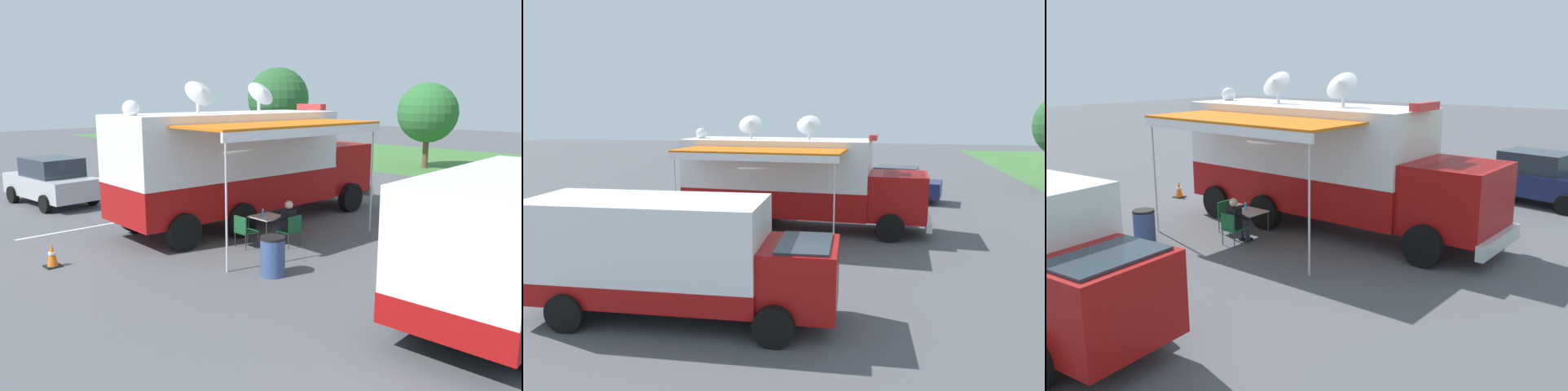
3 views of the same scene
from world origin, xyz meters
TOP-DOWN VIEW (x-y plane):
  - ground_plane at (0.00, 0.00)m, footprint 100.00×100.00m
  - grass_verge at (0.00, 20.21)m, footprint 80.00×14.00m
  - lot_stripe at (-2.88, -3.00)m, footprint 0.33×4.80m
  - command_truck at (0.07, 0.75)m, footprint 5.10×9.59m
  - folding_table at (2.11, -0.42)m, footprint 0.83×0.83m
  - water_bottle at (2.07, -0.56)m, footprint 0.07×0.07m
  - folding_chair_at_table at (2.91, -0.31)m, footprint 0.50×0.50m
  - folding_chair_beside_table at (2.07, -1.27)m, footprint 0.50×0.50m
  - seated_responder at (2.72, -0.31)m, footprint 0.67×0.57m
  - trash_bin at (4.13, -2.29)m, footprint 0.57×0.57m
  - traffic_cone at (0.04, -5.59)m, footprint 0.36×0.36m
  - support_truck at (8.62, -0.52)m, footprint 2.64×6.91m
  - car_behind_truck at (-7.13, -2.54)m, footprint 4.31×2.23m
  - car_far_corner at (-6.57, 4.91)m, footprint 2.57×4.46m
  - tree_far_left at (-11.79, 14.61)m, footprint 3.99×3.99m
  - tree_left_of_centre at (-2.21, 16.50)m, footprint 3.29×3.29m

SIDE VIEW (x-z plane):
  - ground_plane at x=0.00m, z-range 0.00..0.00m
  - lot_stripe at x=-2.88m, z-range 0.00..0.01m
  - grass_verge at x=0.00m, z-range 0.00..0.01m
  - traffic_cone at x=0.04m, z-range -0.01..0.57m
  - trash_bin at x=4.13m, z-range 0.00..0.91m
  - folding_chair_at_table at x=2.91m, z-range 0.08..0.95m
  - folding_chair_beside_table at x=2.07m, z-range 0.08..0.95m
  - seated_responder at x=2.72m, z-range 0.03..1.28m
  - folding_table at x=2.11m, z-range 0.31..1.04m
  - water_bottle at x=2.07m, z-range 0.72..0.95m
  - car_behind_truck at x=-7.13m, z-range 0.00..1.76m
  - car_far_corner at x=-6.57m, z-range 0.00..1.76m
  - support_truck at x=8.62m, z-range 0.04..2.74m
  - command_truck at x=0.07m, z-range -0.32..4.21m
  - tree_left_of_centre at x=-2.21m, z-range 0.70..5.42m
  - tree_far_left at x=-11.79m, z-range 0.90..6.71m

